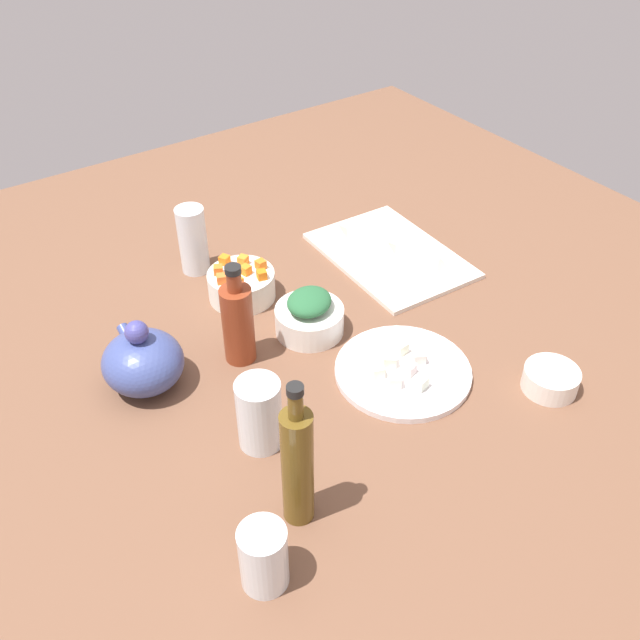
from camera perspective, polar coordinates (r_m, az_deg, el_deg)
tabletop at (r=132.09cm, az=-0.00°, el=-2.20°), size 190.00×190.00×3.00cm
cutting_board at (r=154.23cm, az=5.77°, el=5.30°), size 35.29×25.29×1.00cm
plate_tofu at (r=124.81cm, az=6.80°, el=-4.19°), size 24.27×24.27×1.20cm
bowl_greens at (r=131.88cm, az=-0.69°, el=0.06°), size 13.06×13.06×5.27cm
bowl_carrots at (r=141.06cm, az=-6.44°, el=2.85°), size 13.47×13.47×5.79cm
bowl_small_side at (r=126.71cm, az=18.36°, el=-4.65°), size 9.55×9.55×4.09cm
teapot at (r=122.78cm, az=-14.31°, el=-3.27°), size 15.93×13.91×13.72cm
bottle_0 at (r=96.29cm, az=-1.86°, el=-11.77°), size 4.53×4.53×25.60cm
bottle_1 at (r=123.20cm, az=-6.74°, el=-0.16°), size 5.66×5.66×19.98cm
drinking_glass_0 at (r=109.25cm, az=-4.99°, el=-7.66°), size 7.15×7.15×12.44cm
drinking_glass_1 at (r=95.07cm, az=-4.64°, el=-18.77°), size 6.49×6.49×10.23cm
drinking_glass_2 at (r=148.24cm, az=-10.38°, el=6.46°), size 5.99×5.99×14.70cm
carrot_cube_0 at (r=135.60cm, az=-6.76°, el=3.14°), size 1.99×1.99×1.80cm
carrot_cube_1 at (r=141.61cm, az=-6.32°, el=4.89°), size 2.46×2.46×1.80cm
carrot_cube_2 at (r=137.02cm, az=-4.80°, el=3.71°), size 2.19×2.19×1.80cm
carrot_cube_3 at (r=136.80cm, az=-8.08°, el=3.37°), size 2.35×2.35×1.80cm
carrot_cube_4 at (r=142.14cm, az=-7.82°, el=4.90°), size 2.43×2.43×1.80cm
carrot_cube_5 at (r=139.38cm, az=-8.33°, el=4.08°), size 2.44×2.44×1.80cm
carrot_cube_6 at (r=138.72cm, az=-6.10°, el=4.11°), size 2.22×2.22×1.80cm
carrot_cube_7 at (r=140.02cm, az=-4.88°, el=4.56°), size 1.97×1.97×1.80cm
chopped_greens_mound at (r=129.17cm, az=-0.71°, el=1.59°), size 11.68×12.09×3.53cm
tofu_cube_0 at (r=122.87cm, az=7.25°, el=-3.99°), size 2.75×2.75×2.20cm
tofu_cube_1 at (r=121.83cm, az=4.74°, el=-4.22°), size 2.80×2.80×2.20cm
tofu_cube_2 at (r=120.42cm, az=6.14°, el=-4.96°), size 3.06×3.06×2.20cm
tofu_cube_3 at (r=125.40cm, az=8.08°, el=-3.03°), size 2.90×2.90×2.20cm
tofu_cube_4 at (r=124.12cm, az=5.75°, el=-3.32°), size 3.09×3.09×2.20cm
tofu_cube_5 at (r=126.92cm, az=6.60°, el=-2.27°), size 2.42×2.42×2.20cm
tofu_cube_6 at (r=120.61cm, az=8.20°, el=-5.10°), size 2.66×2.66×2.20cm
dumpling_0 at (r=149.76cm, az=9.73°, el=4.67°), size 5.91×6.08×2.94cm
dumpling_1 at (r=149.51cm, az=3.65°, el=4.93°), size 6.36×6.33×2.02cm
dumpling_2 at (r=162.50cm, az=3.74°, el=8.00°), size 6.23×6.02×2.31cm
dumpling_3 at (r=158.98cm, az=1.44°, el=7.43°), size 5.56×5.97×2.81cm
dumpling_4 at (r=153.88cm, az=5.46°, el=6.04°), size 4.74×5.37×2.61cm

